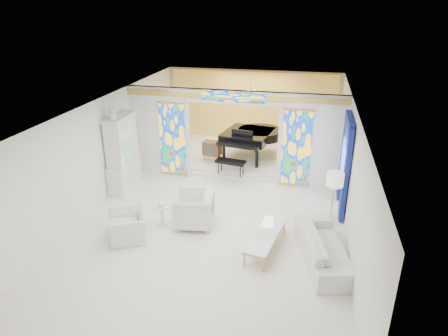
% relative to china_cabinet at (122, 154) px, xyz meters
% --- Properties ---
extents(floor, '(12.00, 12.00, 0.00)m').
position_rel_china_cabinet_xyz_m(floor, '(3.22, -0.60, -1.17)').
color(floor, white).
rests_on(floor, ground).
extents(ceiling, '(7.00, 12.00, 0.02)m').
position_rel_china_cabinet_xyz_m(ceiling, '(3.22, -0.60, 1.83)').
color(ceiling, white).
rests_on(ceiling, wall_back).
extents(wall_back, '(7.00, 0.02, 3.00)m').
position_rel_china_cabinet_xyz_m(wall_back, '(3.22, 5.40, 0.33)').
color(wall_back, white).
rests_on(wall_back, floor).
extents(wall_front, '(7.00, 0.02, 3.00)m').
position_rel_china_cabinet_xyz_m(wall_front, '(3.22, -6.60, 0.33)').
color(wall_front, white).
rests_on(wall_front, floor).
extents(wall_left, '(0.02, 12.00, 3.00)m').
position_rel_china_cabinet_xyz_m(wall_left, '(-0.28, -0.60, 0.33)').
color(wall_left, white).
rests_on(wall_left, floor).
extents(wall_right, '(0.02, 12.00, 3.00)m').
position_rel_china_cabinet_xyz_m(wall_right, '(6.72, -0.60, 0.33)').
color(wall_right, white).
rests_on(wall_right, floor).
extents(partition_wall, '(7.00, 0.22, 3.00)m').
position_rel_china_cabinet_xyz_m(partition_wall, '(3.22, 1.40, 0.48)').
color(partition_wall, white).
rests_on(partition_wall, floor).
extents(stained_glass_left, '(0.90, 0.04, 2.40)m').
position_rel_china_cabinet_xyz_m(stained_glass_left, '(1.19, 1.29, 0.13)').
color(stained_glass_left, gold).
rests_on(stained_glass_left, partition_wall).
extents(stained_glass_right, '(0.90, 0.04, 2.40)m').
position_rel_china_cabinet_xyz_m(stained_glass_right, '(5.25, 1.29, 0.13)').
color(stained_glass_right, gold).
rests_on(stained_glass_right, partition_wall).
extents(stained_glass_transom, '(2.00, 0.04, 0.34)m').
position_rel_china_cabinet_xyz_m(stained_glass_transom, '(3.22, 1.29, 1.65)').
color(stained_glass_transom, gold).
rests_on(stained_glass_transom, partition_wall).
extents(alcove_platform, '(6.80, 3.80, 0.18)m').
position_rel_china_cabinet_xyz_m(alcove_platform, '(3.22, 3.50, -1.08)').
color(alcove_platform, white).
rests_on(alcove_platform, floor).
extents(gold_curtain_back, '(6.70, 0.10, 2.90)m').
position_rel_china_cabinet_xyz_m(gold_curtain_back, '(3.22, 5.28, 0.33)').
color(gold_curtain_back, gold).
rests_on(gold_curtain_back, wall_back).
extents(chandelier, '(0.48, 0.48, 0.30)m').
position_rel_china_cabinet_xyz_m(chandelier, '(3.42, 3.40, 1.38)').
color(chandelier, '#C58C45').
rests_on(chandelier, ceiling).
extents(blue_drapes, '(0.14, 1.85, 2.65)m').
position_rel_china_cabinet_xyz_m(blue_drapes, '(6.62, 0.10, 0.41)').
color(blue_drapes, navy).
rests_on(blue_drapes, wall_right).
extents(china_cabinet, '(0.56, 1.46, 2.72)m').
position_rel_china_cabinet_xyz_m(china_cabinet, '(0.00, 0.00, 0.00)').
color(china_cabinet, silver).
rests_on(china_cabinet, floor).
extents(armchair_left, '(1.33, 1.39, 0.70)m').
position_rel_china_cabinet_xyz_m(armchair_left, '(1.37, -2.65, -0.82)').
color(armchair_left, white).
rests_on(armchair_left, floor).
extents(armchair_right, '(1.15, 1.13, 0.93)m').
position_rel_china_cabinet_xyz_m(armchair_right, '(2.79, -1.72, -0.71)').
color(armchair_right, silver).
rests_on(armchair_right, floor).
extents(sofa, '(1.52, 2.58, 0.71)m').
position_rel_china_cabinet_xyz_m(sofa, '(6.17, -2.58, -0.82)').
color(sofa, silver).
rests_on(sofa, floor).
extents(side_table, '(0.57, 0.57, 0.57)m').
position_rel_china_cabinet_xyz_m(side_table, '(1.96, -1.91, -0.79)').
color(side_table, silver).
rests_on(side_table, floor).
extents(vase, '(0.19, 0.19, 0.18)m').
position_rel_china_cabinet_xyz_m(vase, '(1.96, -1.91, -0.50)').
color(vase, white).
rests_on(vase, side_table).
extents(coffee_table, '(0.88, 1.89, 0.41)m').
position_rel_china_cabinet_xyz_m(coffee_table, '(4.79, -2.43, -0.80)').
color(coffee_table, white).
rests_on(coffee_table, floor).
extents(floor_lamp, '(0.47, 0.47, 1.70)m').
position_rel_china_cabinet_xyz_m(floor_lamp, '(6.30, -1.38, 0.28)').
color(floor_lamp, '#C58C45').
rests_on(floor_lamp, floor).
extents(grand_piano, '(2.28, 3.19, 1.24)m').
position_rel_china_cabinet_xyz_m(grand_piano, '(3.59, 3.12, -0.15)').
color(grand_piano, black).
rests_on(grand_piano, alcove_platform).
extents(tv_console, '(0.67, 0.51, 0.71)m').
position_rel_china_cabinet_xyz_m(tv_console, '(2.23, 2.48, -0.53)').
color(tv_console, brown).
rests_on(tv_console, alcove_platform).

